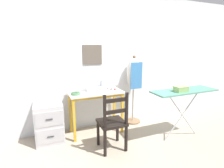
# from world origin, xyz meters

# --- Properties ---
(ground_plane) EXTENTS (14.00, 14.00, 0.00)m
(ground_plane) POSITION_xyz_m (0.00, 0.00, 0.00)
(ground_plane) COLOR tan
(wall_back) EXTENTS (10.00, 0.07, 2.55)m
(wall_back) POSITION_xyz_m (0.00, 0.53, 1.28)
(wall_back) COLOR silver
(wall_back) RESTS_ON ground_plane
(sewing_table) EXTENTS (0.95, 0.47, 0.78)m
(sewing_table) POSITION_xyz_m (0.00, 0.22, 0.65)
(sewing_table) COLOR silver
(sewing_table) RESTS_ON ground_plane
(sewing_machine) EXTENTS (0.38, 0.16, 0.29)m
(sewing_machine) POSITION_xyz_m (0.05, 0.30, 0.91)
(sewing_machine) COLOR white
(sewing_machine) RESTS_ON sewing_table
(fabric_bowl) EXTENTS (0.16, 0.16, 0.04)m
(fabric_bowl) POSITION_xyz_m (-0.37, 0.17, 0.80)
(fabric_bowl) COLOR #56895B
(fabric_bowl) RESTS_ON sewing_table
(scissors) EXTENTS (0.09, 0.11, 0.01)m
(scissors) POSITION_xyz_m (0.35, 0.09, 0.78)
(scissors) COLOR silver
(scissors) RESTS_ON sewing_table
(thread_spool_near_machine) EXTENTS (0.03, 0.03, 0.03)m
(thread_spool_near_machine) POSITION_xyz_m (0.25, 0.32, 0.80)
(thread_spool_near_machine) COLOR red
(thread_spool_near_machine) RESTS_ON sewing_table
(thread_spool_mid_table) EXTENTS (0.03, 0.03, 0.03)m
(thread_spool_mid_table) POSITION_xyz_m (0.31, 0.26, 0.80)
(thread_spool_mid_table) COLOR black
(thread_spool_mid_table) RESTS_ON sewing_table
(thread_spool_far_edge) EXTENTS (0.04, 0.04, 0.04)m
(thread_spool_far_edge) POSITION_xyz_m (0.36, 0.19, 0.80)
(thread_spool_far_edge) COLOR red
(thread_spool_far_edge) RESTS_ON sewing_table
(wooden_chair) EXTENTS (0.40, 0.38, 0.93)m
(wooden_chair) POSITION_xyz_m (0.06, -0.40, 0.44)
(wooden_chair) COLOR black
(wooden_chair) RESTS_ON ground_plane
(filing_cabinet) EXTENTS (0.45, 0.51, 0.66)m
(filing_cabinet) POSITION_xyz_m (-0.82, 0.26, 0.33)
(filing_cabinet) COLOR #B7B7BC
(filing_cabinet) RESTS_ON ground_plane
(dress_form) EXTENTS (0.32, 0.32, 1.40)m
(dress_form) POSITION_xyz_m (0.84, 0.36, 0.96)
(dress_form) COLOR #846647
(dress_form) RESTS_ON ground_plane
(ironing_board) EXTENTS (1.16, 0.36, 0.86)m
(ironing_board) POSITION_xyz_m (1.31, -0.52, 0.81)
(ironing_board) COLOR #518E7A
(ironing_board) RESTS_ON ground_plane
(storage_box) EXTENTS (0.22, 0.15, 0.09)m
(storage_box) POSITION_xyz_m (1.19, -0.57, 0.90)
(storage_box) COLOR #8EB266
(storage_box) RESTS_ON ironing_board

